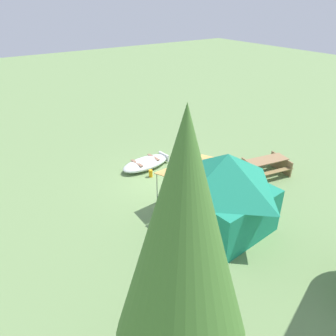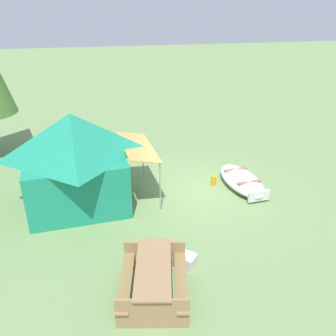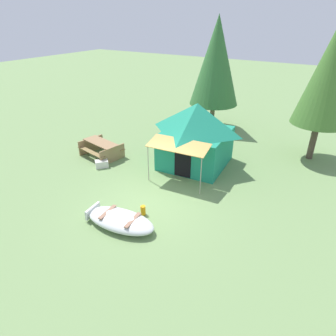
% 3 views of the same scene
% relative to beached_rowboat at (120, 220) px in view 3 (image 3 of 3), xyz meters
% --- Properties ---
extents(ground_plane, '(80.00, 80.00, 0.00)m').
position_rel_beached_rowboat_xyz_m(ground_plane, '(-0.01, 1.78, -0.24)').
color(ground_plane, '#6D8D54').
extents(beached_rowboat, '(2.63, 1.36, 0.46)m').
position_rel_beached_rowboat_xyz_m(beached_rowboat, '(0.00, 0.00, 0.00)').
color(beached_rowboat, silver).
rests_on(beached_rowboat, ground_plane).
extents(canvas_cabin_tent, '(3.28, 4.23, 2.96)m').
position_rel_beached_rowboat_xyz_m(canvas_cabin_tent, '(0.05, 5.51, 1.30)').
color(canvas_cabin_tent, '#1D8969').
rests_on(canvas_cabin_tent, ground_plane).
extents(picnic_table, '(2.23, 1.82, 0.79)m').
position_rel_beached_rowboat_xyz_m(picnic_table, '(-4.35, 3.83, 0.26)').
color(picnic_table, '#94714C').
rests_on(picnic_table, ground_plane).
extents(cooler_box, '(0.67, 0.69, 0.33)m').
position_rel_beached_rowboat_xyz_m(cooler_box, '(-3.55, 2.95, -0.07)').
color(cooler_box, silver).
rests_on(cooler_box, ground_plane).
extents(fuel_can, '(0.23, 0.23, 0.36)m').
position_rel_beached_rowboat_xyz_m(fuel_can, '(0.29, 0.93, -0.06)').
color(fuel_can, orange).
rests_on(fuel_can, ground_plane).
extents(pine_tree_back_left, '(2.88, 2.88, 6.46)m').
position_rel_beached_rowboat_xyz_m(pine_tree_back_left, '(-1.37, 10.67, 3.75)').
color(pine_tree_back_left, brown).
rests_on(pine_tree_back_left, ground_plane).
extents(pine_tree_back_right, '(2.51, 2.51, 6.39)m').
position_rel_beached_rowboat_xyz_m(pine_tree_back_right, '(4.64, 9.09, 3.84)').
color(pine_tree_back_right, '#4B3D32').
rests_on(pine_tree_back_right, ground_plane).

